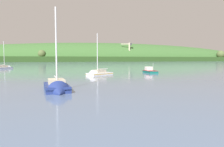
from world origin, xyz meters
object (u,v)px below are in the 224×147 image
object	(u,v)px
sailboat_midwater_white	(57,89)
sailboat_far_left	(5,68)
dockside_crane	(129,52)
sailboat_outer_reach	(97,75)
fishing_boat_moored	(149,72)

from	to	relation	value
sailboat_midwater_white	sailboat_far_left	xyz separation A→B (m)	(-13.09, 55.09, -0.00)
sailboat_midwater_white	sailboat_far_left	distance (m)	56.62
dockside_crane	sailboat_outer_reach	world-z (taller)	dockside_crane
sailboat_far_left	sailboat_midwater_white	bearing A→B (deg)	-115.50
fishing_boat_moored	sailboat_outer_reach	bearing A→B (deg)	111.61
sailboat_far_left	sailboat_outer_reach	bearing A→B (deg)	-97.87
sailboat_outer_reach	fishing_boat_moored	distance (m)	14.39
dockside_crane	sailboat_midwater_white	world-z (taller)	dockside_crane
sailboat_midwater_white	fishing_boat_moored	size ratio (longest dim) A/B	1.87
fishing_boat_moored	dockside_crane	bearing A→B (deg)	-16.18
sailboat_midwater_white	sailboat_outer_reach	world-z (taller)	sailboat_midwater_white
sailboat_far_left	fishing_boat_moored	bearing A→B (deg)	-81.25
dockside_crane	sailboat_midwater_white	xyz separation A→B (m)	(-102.18, -220.01, -10.97)
sailboat_far_left	fishing_boat_moored	size ratio (longest dim) A/B	1.97
dockside_crane	sailboat_far_left	distance (m)	201.51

